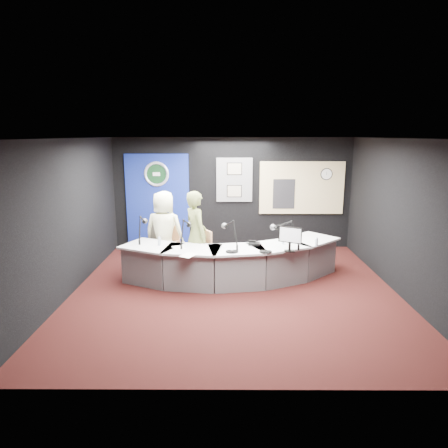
{
  "coord_description": "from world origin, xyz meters",
  "views": [
    {
      "loc": [
        -0.16,
        -7.05,
        2.86
      ],
      "look_at": [
        -0.2,
        0.8,
        1.1
      ],
      "focal_mm": 32.0,
      "sensor_mm": 36.0,
      "label": 1
    }
  ],
  "objects_px": {
    "person_woman": "(196,234)",
    "armchair_right": "(196,251)",
    "armchair_left": "(165,248)",
    "broadcast_desk": "(231,262)",
    "person_man": "(164,231)"
  },
  "relations": [
    {
      "from": "broadcast_desk",
      "to": "armchair_left",
      "type": "bearing_deg",
      "value": 157.81
    },
    {
      "from": "armchair_right",
      "to": "armchair_left",
      "type": "bearing_deg",
      "value": -148.32
    },
    {
      "from": "armchair_left",
      "to": "broadcast_desk",
      "type": "bearing_deg",
      "value": 2.86
    },
    {
      "from": "broadcast_desk",
      "to": "armchair_right",
      "type": "xyz_separation_m",
      "value": [
        -0.72,
        0.23,
        0.15
      ]
    },
    {
      "from": "armchair_left",
      "to": "armchair_right",
      "type": "xyz_separation_m",
      "value": [
        0.7,
        -0.35,
        0.03
      ]
    },
    {
      "from": "person_woman",
      "to": "armchair_left",
      "type": "bearing_deg",
      "value": 33.95
    },
    {
      "from": "armchair_left",
      "to": "armchair_right",
      "type": "relative_size",
      "value": 0.94
    },
    {
      "from": "broadcast_desk",
      "to": "armchair_right",
      "type": "bearing_deg",
      "value": 162.03
    },
    {
      "from": "person_man",
      "to": "person_woman",
      "type": "xyz_separation_m",
      "value": [
        0.7,
        -0.35,
        0.02
      ]
    },
    {
      "from": "broadcast_desk",
      "to": "person_man",
      "type": "relative_size",
      "value": 2.61
    },
    {
      "from": "person_woman",
      "to": "broadcast_desk",
      "type": "bearing_deg",
      "value": -137.76
    },
    {
      "from": "person_woman",
      "to": "armchair_right",
      "type": "bearing_deg",
      "value": 150.21
    },
    {
      "from": "person_man",
      "to": "armchair_left",
      "type": "bearing_deg",
      "value": -0.0
    },
    {
      "from": "broadcast_desk",
      "to": "person_woman",
      "type": "xyz_separation_m",
      "value": [
        -0.72,
        0.23,
        0.51
      ]
    },
    {
      "from": "armchair_left",
      "to": "person_woman",
      "type": "height_order",
      "value": "person_woman"
    }
  ]
}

